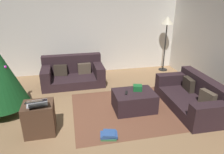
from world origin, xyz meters
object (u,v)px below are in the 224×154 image
object	(u,v)px
laptop	(37,103)
couch_right	(194,97)
ottoman	(134,101)
corner_lamp	(167,25)
gift_box	(138,88)
couch_left	(73,73)
book_stack	(109,135)
tv_remote	(126,93)
side_table	(39,118)

from	to	relation	value
laptop	couch_right	bearing A→B (deg)	5.33
ottoman	corner_lamp	xyz separation A→B (m)	(1.74, 2.24, 1.27)
gift_box	laptop	distance (m)	2.06
couch_left	book_stack	size ratio (longest dim) A/B	5.14
tv_remote	side_table	xyz separation A→B (m)	(-1.71, -0.42, -0.13)
couch_right	gift_box	size ratio (longest dim) A/B	9.82
tv_remote	book_stack	xyz separation A→B (m)	(-0.55, -0.85, -0.36)
ottoman	corner_lamp	size ratio (longest dim) A/B	0.50
couch_left	couch_right	distance (m)	3.21
tv_remote	book_stack	bearing A→B (deg)	-103.29
ottoman	laptop	size ratio (longest dim) A/B	1.95
side_table	corner_lamp	xyz separation A→B (m)	(3.63, 2.66, 1.19)
couch_left	ottoman	distance (m)	2.16
side_table	book_stack	xyz separation A→B (m)	(1.16, -0.43, -0.23)
couch_right	tv_remote	size ratio (longest dim) A/B	11.35
tv_remote	corner_lamp	size ratio (longest dim) A/B	0.09
couch_right	laptop	xyz separation A→B (m)	(-3.20, -0.30, 0.38)
corner_lamp	ottoman	bearing A→B (deg)	-127.93
laptop	side_table	bearing A→B (deg)	96.62
side_table	corner_lamp	world-z (taller)	corner_lamp
gift_box	corner_lamp	distance (m)	2.90
ottoman	gift_box	world-z (taller)	gift_box
couch_left	side_table	bearing A→B (deg)	72.36
couch_right	corner_lamp	bearing A→B (deg)	-8.49
couch_left	laptop	bearing A→B (deg)	72.96
laptop	gift_box	bearing A→B (deg)	15.83
corner_lamp	book_stack	bearing A→B (deg)	-128.62
couch_left	book_stack	bearing A→B (deg)	99.86
gift_box	laptop	size ratio (longest dim) A/B	0.42
ottoman	book_stack	bearing A→B (deg)	-130.37
couch_right	side_table	bearing A→B (deg)	95.63
couch_left	corner_lamp	bearing A→B (deg)	-172.12
side_table	laptop	world-z (taller)	laptop
couch_left	couch_right	bearing A→B (deg)	141.45
gift_box	side_table	bearing A→B (deg)	-165.89
gift_box	laptop	xyz separation A→B (m)	(-1.98, -0.56, 0.17)
couch_left	laptop	distance (m)	2.39
laptop	corner_lamp	world-z (taller)	corner_lamp
side_table	gift_box	bearing A→B (deg)	14.11
corner_lamp	couch_left	bearing A→B (deg)	-171.33
couch_left	laptop	size ratio (longest dim) A/B	3.75
gift_box	tv_remote	xyz separation A→B (m)	(-0.27, -0.08, -0.05)
tv_remote	gift_box	bearing A→B (deg)	36.39
couch_right	ottoman	distance (m)	1.33
couch_left	tv_remote	bearing A→B (deg)	119.48
couch_right	ottoman	xyz separation A→B (m)	(-1.32, 0.18, -0.05)
corner_lamp	gift_box	bearing A→B (deg)	-127.35
couch_right	corner_lamp	distance (m)	2.74
couch_left	couch_right	xyz separation A→B (m)	(2.54, -1.97, -0.03)
couch_left	laptop	world-z (taller)	laptop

